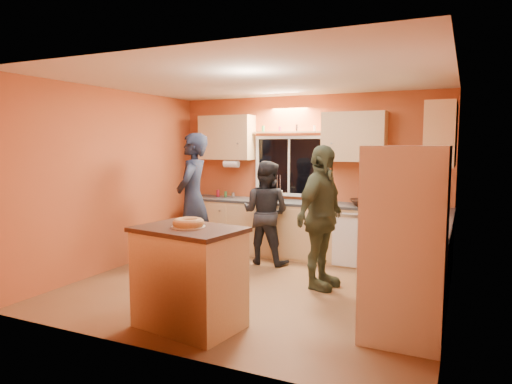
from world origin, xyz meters
The scene contains 14 objects.
ground centered at (0.00, 0.00, 0.00)m, with size 4.50×4.50×0.00m, color brown.
room_shell centered at (0.12, 0.41, 1.62)m, with size 4.54×4.04×2.61m.
back_counter centered at (0.01, 1.70, 0.45)m, with size 4.23×0.62×0.90m.
right_counter centered at (1.95, 0.50, 0.45)m, with size 0.62×1.84×0.90m.
refrigerator centered at (1.89, -0.80, 0.90)m, with size 0.72×0.70×1.80m, color silver.
island centered at (-0.07, -1.41, 0.51)m, with size 1.13×0.86×1.00m.
bundt_pastry centered at (-0.07, -1.41, 1.05)m, with size 0.31×0.31×0.09m, color tan.
person_left centered at (-1.38, 0.71, 0.99)m, with size 0.72×0.47×1.98m, color black.
person_center centered at (-0.36, 1.15, 0.78)m, with size 0.76×0.59×1.56m, color black.
person_right centered at (0.75, 0.34, 0.90)m, with size 1.06×0.44×1.81m, color #353C26.
mixing_bowl centered at (1.00, 1.66, 0.95)m, with size 0.39×0.39×0.10m, color black.
utensil_crock centered at (-0.37, 1.68, 0.99)m, with size 0.14×0.14×0.17m, color beige.
potted_plant centered at (1.99, -0.15, 1.06)m, with size 0.29×0.25×0.32m, color gray.
red_box centered at (1.93, 1.30, 0.94)m, with size 0.16×0.12×0.07m, color maroon.
Camera 1 is at (2.38, -5.12, 1.81)m, focal length 32.00 mm.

